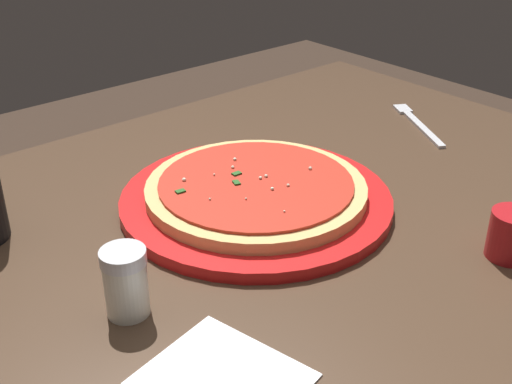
# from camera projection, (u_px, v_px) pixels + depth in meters

# --- Properties ---
(restaurant_table) EXTENTS (1.03, 0.84, 0.73)m
(restaurant_table) POSITION_uv_depth(u_px,v_px,m) (302.00, 290.00, 0.92)
(restaurant_table) COLOR black
(restaurant_table) RESTS_ON ground_plane
(serving_plate) EXTENTS (0.35, 0.35, 0.02)m
(serving_plate) POSITION_uv_depth(u_px,v_px,m) (256.00, 200.00, 0.86)
(serving_plate) COLOR red
(serving_plate) RESTS_ON restaurant_table
(pizza) EXTENTS (0.29, 0.29, 0.02)m
(pizza) POSITION_uv_depth(u_px,v_px,m) (256.00, 189.00, 0.85)
(pizza) COLOR #DBB26B
(pizza) RESTS_ON serving_plate
(cup_small_sauce) EXTENTS (0.05, 0.05, 0.06)m
(cup_small_sauce) POSITION_uv_depth(u_px,v_px,m) (512.00, 235.00, 0.75)
(cup_small_sauce) COLOR #B2191E
(cup_small_sauce) RESTS_ON restaurant_table
(napkin_folded_right) EXTENTS (0.14, 0.16, 0.00)m
(napkin_folded_right) POSITION_uv_depth(u_px,v_px,m) (223.00, 380.00, 0.58)
(napkin_folded_right) COLOR white
(napkin_folded_right) RESTS_ON restaurant_table
(fork) EXTENTS (0.11, 0.17, 0.00)m
(fork) POSITION_uv_depth(u_px,v_px,m) (416.00, 122.00, 1.11)
(fork) COLOR silver
(fork) RESTS_ON restaurant_table
(parmesan_shaker) EXTENTS (0.05, 0.05, 0.07)m
(parmesan_shaker) POSITION_uv_depth(u_px,v_px,m) (126.00, 282.00, 0.65)
(parmesan_shaker) COLOR silver
(parmesan_shaker) RESTS_ON restaurant_table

